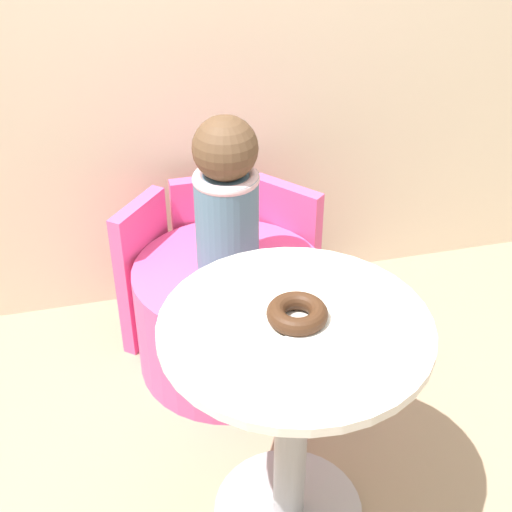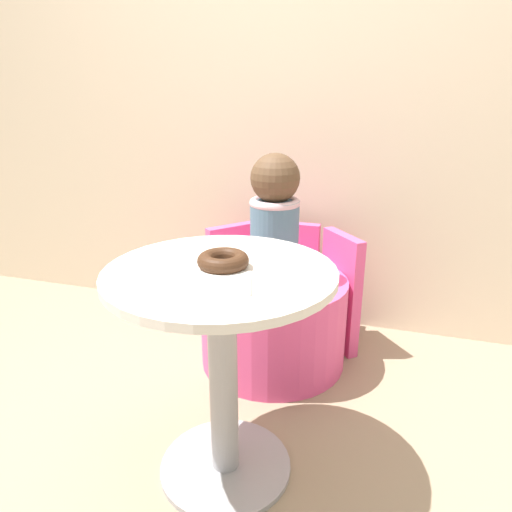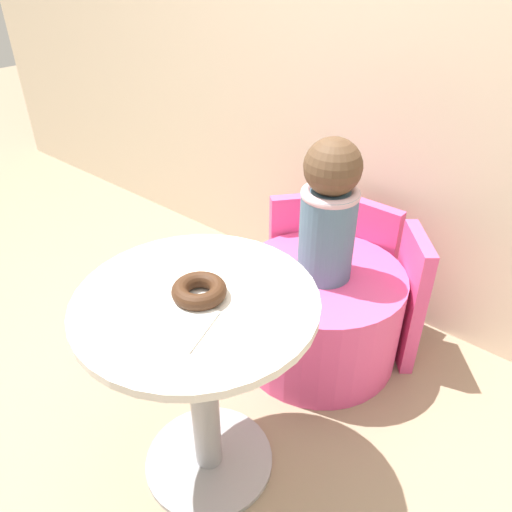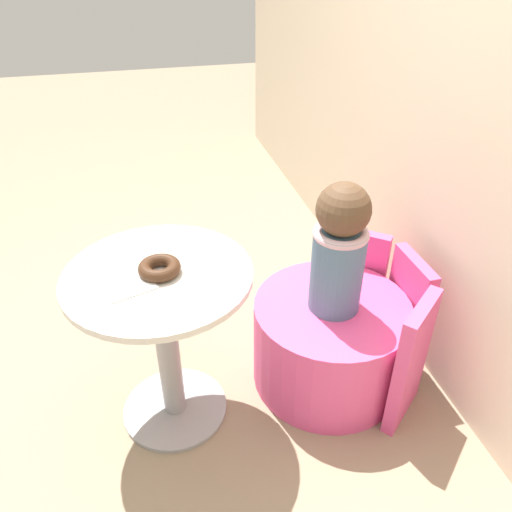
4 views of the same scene
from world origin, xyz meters
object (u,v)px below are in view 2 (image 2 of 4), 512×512
Objects in this scene: tub_chair at (273,320)px; round_table at (222,338)px; child_figure at (275,218)px; donut at (223,261)px.

round_table is at bearing -88.09° from tub_chair.
child_figure is at bearing 91.91° from round_table.
child_figure is at bearing -75.96° from tub_chair.
child_figure is (-0.02, 0.67, 0.19)m from round_table.
tub_chair is 0.84m from donut.
child_figure is 0.66m from donut.
donut is at bearing -87.55° from tub_chair.
child_figure is (0.00, -0.00, 0.47)m from tub_chair.
round_table reaches higher than tub_chair.
donut is (0.01, 0.01, 0.24)m from round_table.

